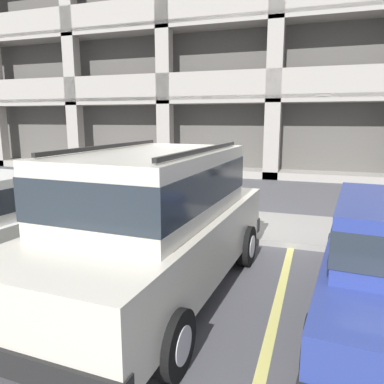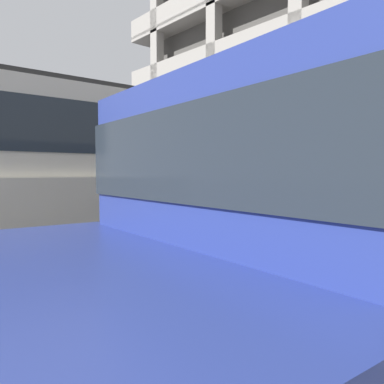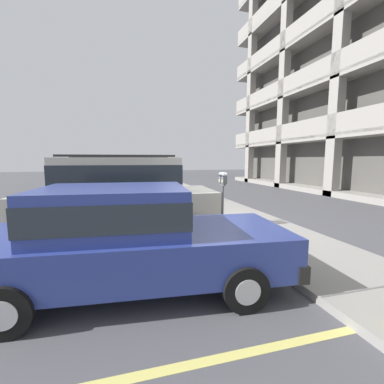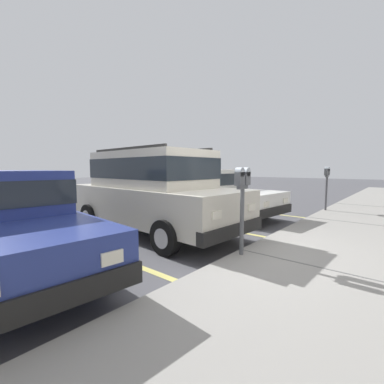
{
  "view_description": "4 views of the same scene",
  "coord_description": "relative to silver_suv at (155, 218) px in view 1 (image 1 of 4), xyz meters",
  "views": [
    {
      "loc": [
        1.89,
        -6.67,
        2.37
      ],
      "look_at": [
        -0.2,
        -0.52,
        1.1
      ],
      "focal_mm": 35.0,
      "sensor_mm": 36.0,
      "label": 1
    },
    {
      "loc": [
        3.82,
        -4.22,
        1.17
      ],
      "look_at": [
        0.26,
        -1.1,
        0.92
      ],
      "focal_mm": 35.0,
      "sensor_mm": 36.0,
      "label": 2
    },
    {
      "loc": [
        6.61,
        -2.27,
        1.92
      ],
      "look_at": [
        0.11,
        -0.47,
        1.07
      ],
      "focal_mm": 24.0,
      "sensor_mm": 36.0,
      "label": 3
    },
    {
      "loc": [
        4.01,
        2.43,
        1.57
      ],
      "look_at": [
        0.34,
        -0.65,
        1.13
      ],
      "focal_mm": 24.0,
      "sensor_mm": 36.0,
      "label": 4
    }
  ],
  "objects": [
    {
      "name": "ground_plane",
      "position": [
        0.12,
        2.29,
        -1.14
      ],
      "size": [
        80.0,
        80.0,
        0.1
      ],
      "color": "#4C4C51"
    },
    {
      "name": "sidewalk",
      "position": [
        0.12,
        3.59,
        -1.03
      ],
      "size": [
        40.0,
        2.2,
        0.12
      ],
      "color": "gray",
      "rests_on": "ground_plane"
    },
    {
      "name": "parking_stall_lines",
      "position": [
        1.62,
        0.89,
        -1.08
      ],
      "size": [
        12.12,
        4.8,
        0.01
      ],
      "color": "#DBD16B",
      "rests_on": "ground_plane"
    },
    {
      "name": "parking_garage",
      "position": [
        0.22,
        15.93,
        6.45
      ],
      "size": [
        32.0,
        10.0,
        16.25
      ],
      "color": "#54514D",
      "rests_on": "ground_plane"
    },
    {
      "name": "parking_meter_near",
      "position": [
        0.34,
        2.64,
        0.13
      ],
      "size": [
        0.35,
        0.12,
        1.47
      ],
      "color": "#595B60",
      "rests_on": "sidewalk"
    },
    {
      "name": "silver_suv",
      "position": [
        0.0,
        0.0,
        0.0
      ],
      "size": [
        2.17,
        4.86,
        2.03
      ],
      "rotation": [
        0.0,
        0.0,
        -0.05
      ],
      "color": "beige",
      "rests_on": "ground_plane"
    }
  ]
}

